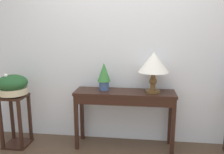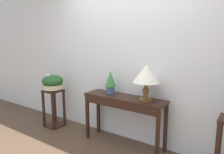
{
  "view_description": "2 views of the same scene",
  "coord_description": "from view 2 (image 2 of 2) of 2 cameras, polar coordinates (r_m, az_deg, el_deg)",
  "views": [
    {
      "loc": [
        0.23,
        -1.66,
        1.52
      ],
      "look_at": [
        -0.12,
        1.21,
        0.91
      ],
      "focal_mm": 36.84,
      "sensor_mm": 36.0,
      "label": 1
    },
    {
      "loc": [
        1.56,
        -1.39,
        1.57
      ],
      "look_at": [
        -0.18,
        1.14,
        1.02
      ],
      "focal_mm": 33.12,
      "sensor_mm": 36.0,
      "label": 2
    }
  ],
  "objects": [
    {
      "name": "planter_bowl_wide_left",
      "position": [
        3.84,
        -16.07,
        -1.44
      ],
      "size": [
        0.37,
        0.37,
        0.29
      ],
      "color": "beige",
      "rests_on": "pedestal_stand_left"
    },
    {
      "name": "potted_plant_on_console",
      "position": [
        3.17,
        -0.43,
        -1.18
      ],
      "size": [
        0.16,
        0.16,
        0.35
      ],
      "color": "#3D5684",
      "rests_on": "console_table"
    },
    {
      "name": "pedestal_stand_left",
      "position": [
        3.96,
        -15.73,
        -8.27
      ],
      "size": [
        0.3,
        0.3,
        0.69
      ],
      "color": "black",
      "rests_on": "ground"
    },
    {
      "name": "back_wall_with_art",
      "position": [
        3.19,
        5.16,
        7.05
      ],
      "size": [
        9.0,
        0.1,
        2.8
      ],
      "color": "silver",
      "rests_on": "ground"
    },
    {
      "name": "table_lamp",
      "position": [
        2.81,
        9.46,
        0.57
      ],
      "size": [
        0.37,
        0.37,
        0.5
      ],
      "color": "brown",
      "rests_on": "console_table"
    },
    {
      "name": "console_table",
      "position": [
        3.06,
        3.1,
        -7.62
      ],
      "size": [
        1.26,
        0.35,
        0.75
      ],
      "color": "black",
      "rests_on": "ground"
    }
  ]
}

